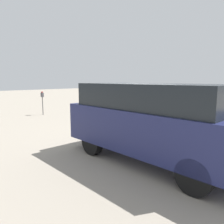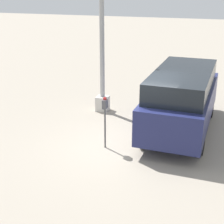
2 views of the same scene
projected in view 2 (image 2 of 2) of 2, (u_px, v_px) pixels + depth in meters
name	position (u px, v px, depth m)	size (l,w,h in m)	color
ground_plane	(128.00, 145.00, 10.25)	(80.00, 80.00, 0.00)	gray
parking_meter_near	(105.00, 111.00, 9.72)	(0.20, 0.11, 1.56)	#4C4C4C
lamp_post	(102.00, 59.00, 12.36)	(0.44, 0.44, 5.76)	beige
parked_van	(182.00, 98.00, 10.92)	(5.01, 1.98, 2.04)	navy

